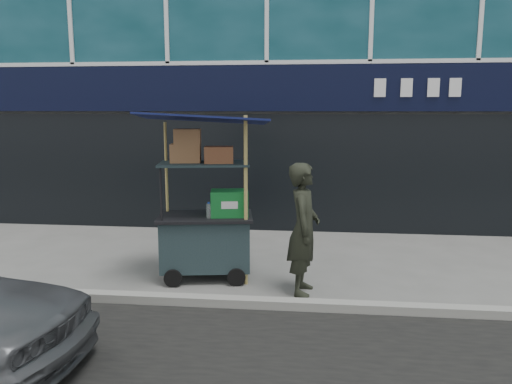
# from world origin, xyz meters

# --- Properties ---
(ground) EXTENTS (80.00, 80.00, 0.00)m
(ground) POSITION_xyz_m (0.00, 0.00, 0.00)
(ground) COLOR #61615C
(ground) RESTS_ON ground
(curb) EXTENTS (80.00, 0.18, 0.12)m
(curb) POSITION_xyz_m (0.00, -0.20, 0.06)
(curb) COLOR gray
(curb) RESTS_ON ground
(vendor_cart) EXTENTS (2.01, 1.56, 2.47)m
(vendor_cart) POSITION_xyz_m (-0.62, 0.86, 0.87)
(vendor_cart) COLOR #1A2B2C
(vendor_cart) RESTS_ON ground
(vendor_man) EXTENTS (0.48, 0.69, 1.80)m
(vendor_man) POSITION_xyz_m (0.81, 0.40, 0.90)
(vendor_man) COLOR black
(vendor_man) RESTS_ON ground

